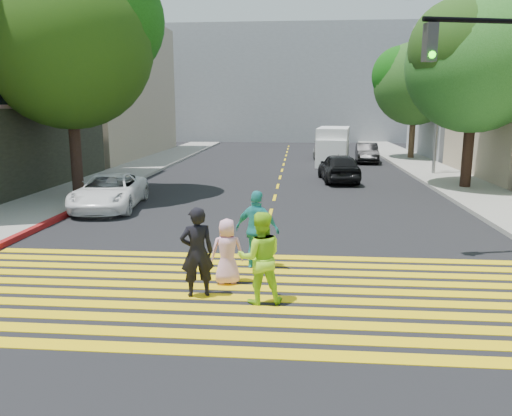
# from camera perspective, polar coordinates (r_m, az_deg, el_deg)

# --- Properties ---
(ground) EXTENTS (120.00, 120.00, 0.00)m
(ground) POSITION_cam_1_polar(r_m,az_deg,el_deg) (9.02, -1.66, -12.62)
(ground) COLOR black
(sidewalk_left) EXTENTS (3.00, 40.00, 0.15)m
(sidewalk_left) POSITION_cam_1_polar(r_m,az_deg,el_deg) (31.83, -12.48, 4.75)
(sidewalk_left) COLOR gray
(sidewalk_left) RESTS_ON ground
(sidewalk_right) EXTENTS (3.00, 60.00, 0.15)m
(sidewalk_right) POSITION_cam_1_polar(r_m,az_deg,el_deg) (24.64, 22.68, 2.21)
(sidewalk_right) COLOR gray
(sidewalk_right) RESTS_ON ground
(curb_red) EXTENTS (0.20, 8.00, 0.16)m
(curb_red) POSITION_cam_1_polar(r_m,az_deg,el_deg) (16.60, -23.51, -1.99)
(curb_red) COLOR maroon
(curb_red) RESTS_ON ground
(crosswalk) EXTENTS (13.40, 5.30, 0.01)m
(crosswalk) POSITION_cam_1_polar(r_m,az_deg,el_deg) (10.19, -0.84, -9.66)
(crosswalk) COLOR yellow
(crosswalk) RESTS_ON ground
(lane_line) EXTENTS (0.12, 34.40, 0.01)m
(lane_line) POSITION_cam_1_polar(r_m,az_deg,el_deg) (30.91, 3.09, 4.68)
(lane_line) COLOR yellow
(lane_line) RESTS_ON ground
(building_left_tan) EXTENTS (12.00, 16.00, 10.00)m
(building_left_tan) POSITION_cam_1_polar(r_m,az_deg,el_deg) (39.97, -20.75, 12.70)
(building_left_tan) COLOR tan
(building_left_tan) RESTS_ON ground
(building_right_grey) EXTENTS (10.00, 10.00, 10.00)m
(building_right_grey) POSITION_cam_1_polar(r_m,az_deg,el_deg) (40.70, 25.70, 12.28)
(building_right_grey) COLOR gray
(building_right_grey) RESTS_ON ground
(backdrop_block) EXTENTS (30.00, 8.00, 12.00)m
(backdrop_block) POSITION_cam_1_polar(r_m,az_deg,el_deg) (56.23, 4.03, 13.88)
(backdrop_block) COLOR gray
(backdrop_block) RESTS_ON ground
(tree_left) EXTENTS (8.53, 8.45, 9.54)m
(tree_left) POSITION_cam_1_polar(r_m,az_deg,el_deg) (21.82, -20.50, 18.06)
(tree_left) COLOR black
(tree_left) RESTS_ON ground
(tree_right_near) EXTENTS (7.51, 7.43, 8.55)m
(tree_right_near) POSITION_cam_1_polar(r_m,az_deg,el_deg) (24.26, 23.93, 15.55)
(tree_right_near) COLOR black
(tree_right_near) RESTS_ON ground
(tree_right_far) EXTENTS (6.72, 6.30, 8.16)m
(tree_right_far) POSITION_cam_1_polar(r_m,az_deg,el_deg) (36.86, 17.87, 13.84)
(tree_right_far) COLOR #402A1B
(tree_right_far) RESTS_ON ground
(pedestrian_man) EXTENTS (0.76, 0.63, 1.80)m
(pedestrian_man) POSITION_cam_1_polar(r_m,az_deg,el_deg) (9.82, -6.75, -5.04)
(pedestrian_man) COLOR black
(pedestrian_man) RESTS_ON ground
(pedestrian_woman) EXTENTS (0.97, 0.82, 1.77)m
(pedestrian_woman) POSITION_cam_1_polar(r_m,az_deg,el_deg) (9.45, 0.48, -5.71)
(pedestrian_woman) COLOR #A1EA24
(pedestrian_woman) RESTS_ON ground
(pedestrian_child) EXTENTS (0.76, 0.57, 1.40)m
(pedestrian_child) POSITION_cam_1_polar(r_m,az_deg,el_deg) (10.52, -3.31, -4.99)
(pedestrian_child) COLOR #EFA9C5
(pedestrian_child) RESTS_ON ground
(pedestrian_extra) EXTENTS (1.15, 0.76, 1.82)m
(pedestrian_extra) POSITION_cam_1_polar(r_m,az_deg,el_deg) (11.46, 0.15, -2.50)
(pedestrian_extra) COLOR teal
(pedestrian_extra) RESTS_ON ground
(white_sedan) EXTENTS (2.57, 4.75, 1.26)m
(white_sedan) POSITION_cam_1_polar(r_m,az_deg,el_deg) (19.03, -16.40, 1.82)
(white_sedan) COLOR white
(white_sedan) RESTS_ON ground
(dark_car_near) EXTENTS (2.05, 4.32, 1.43)m
(dark_car_near) POSITION_cam_1_polar(r_m,az_deg,el_deg) (25.20, 9.44, 4.61)
(dark_car_near) COLOR black
(dark_car_near) RESTS_ON ground
(silver_car) EXTENTS (2.49, 5.11, 1.43)m
(silver_car) POSITION_cam_1_polar(r_m,az_deg,el_deg) (36.77, 8.27, 6.79)
(silver_car) COLOR gray
(silver_car) RESTS_ON ground
(dark_car_parked) EXTENTS (1.58, 3.97, 1.28)m
(dark_car_parked) POSITION_cam_1_polar(r_m,az_deg,el_deg) (34.27, 12.55, 6.17)
(dark_car_parked) COLOR black
(dark_car_parked) RESTS_ON ground
(white_van) EXTENTS (2.46, 5.19, 2.36)m
(white_van) POSITION_cam_1_polar(r_m,az_deg,el_deg) (32.62, 8.79, 6.89)
(white_van) COLOR white
(white_van) RESTS_ON ground
(street_lamp) EXTENTS (2.11, 0.25, 9.34)m
(street_lamp) POSITION_cam_1_polar(r_m,az_deg,el_deg) (28.43, 19.92, 14.25)
(street_lamp) COLOR gray
(street_lamp) RESTS_ON ground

